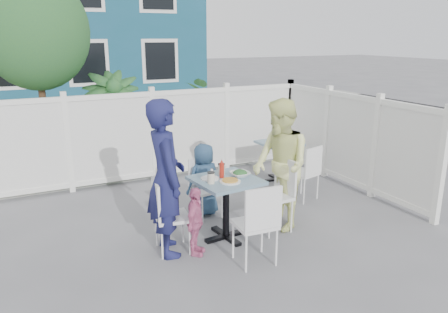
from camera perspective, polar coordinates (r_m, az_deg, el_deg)
name	(u,v)px	position (r m, az deg, el deg)	size (l,w,h in m)	color
ground	(203,231)	(5.95, -2.77, -9.74)	(80.00, 80.00, 0.00)	slate
near_sidewalk	(130,160)	(9.35, -12.13, -0.51)	(24.00, 2.60, 0.01)	gray
street	(97,128)	(12.88, -16.28, 3.60)	(24.00, 5.00, 0.01)	black
far_sidewalk	(80,111)	(15.89, -18.33, 5.64)	(24.00, 1.60, 0.01)	gray
building	(46,22)	(19.01, -22.26, 15.90)	(11.00, 6.00, 6.00)	navy
fence_back	(154,137)	(7.87, -9.19, 2.48)	(5.86, 0.08, 1.60)	white
fence_right	(349,142)	(7.75, 16.05, 1.85)	(0.08, 3.66, 1.60)	white
tree	(35,32)	(8.26, -23.44, 14.70)	(1.80, 1.62, 3.59)	#382316
potted_shrub_a	(112,124)	(8.36, -14.45, 4.16)	(1.07, 1.07, 1.91)	#21532F
potted_shrub_b	(224,121)	(9.02, -0.02, 4.67)	(1.50, 1.30, 1.67)	#21532F
main_table	(226,192)	(5.54, 0.25, -4.72)	(0.84, 0.84, 0.81)	slate
spare_table	(279,151)	(7.86, 7.20, 0.75)	(0.69, 0.69, 0.70)	slate
chair_left	(166,211)	(5.27, -7.64, -7.08)	(0.45, 0.46, 0.91)	white
chair_right	(278,189)	(5.86, 7.08, -4.25)	(0.45, 0.47, 0.98)	white
chair_back	(204,183)	(6.29, -2.64, -3.46)	(0.43, 0.41, 0.85)	white
chair_near	(258,219)	(4.92, 4.51, -8.19)	(0.47, 0.45, 0.97)	white
chair_spare	(308,169)	(6.96, 10.85, -1.64)	(0.49, 0.48, 0.89)	white
man	(166,178)	(5.14, -7.59, -2.83)	(0.68, 0.45, 1.87)	#191C4D
woman	(280,165)	(5.84, 7.37, -1.12)	(0.86, 0.67, 1.76)	#EBF84B
boy	(204,180)	(6.30, -2.61, -3.05)	(0.52, 0.34, 1.07)	navy
toddler	(195,222)	(5.21, -3.76, -8.50)	(0.49, 0.21, 0.84)	#D66A9A
plate_main	(230,181)	(5.35, 0.81, -3.28)	(0.26, 0.26, 0.02)	white
plate_side	(210,178)	(5.47, -1.87, -2.88)	(0.23, 0.23, 0.02)	white
salad_bowl	(240,174)	(5.56, 2.10, -2.32)	(0.24, 0.24, 0.06)	white
coffee_cup_a	(211,178)	(5.29, -1.71, -2.84)	(0.09, 0.09, 0.13)	beige
coffee_cup_b	(221,169)	(5.63, -0.35, -1.69)	(0.09, 0.09, 0.13)	beige
ketchup_bottle	(222,170)	(5.49, -0.30, -1.83)	(0.06, 0.06, 0.19)	#A82114
salt_shaker	(212,172)	(5.62, -1.60, -2.02)	(0.03, 0.03, 0.08)	white
pepper_shaker	(212,171)	(5.69, -1.53, -1.87)	(0.03, 0.03, 0.07)	black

